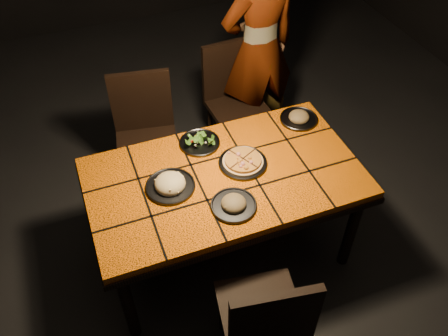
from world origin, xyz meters
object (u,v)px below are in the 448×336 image
object	(u,v)px
plate_pizza	(243,162)
chair_far_left	(145,129)
dining_table	(225,184)
plate_pasta	(170,184)
chair_near	(266,318)
chair_far_right	(234,94)
diner	(259,49)

from	to	relation	value
plate_pizza	chair_far_left	bearing A→B (deg)	119.31
dining_table	plate_pasta	world-z (taller)	plate_pasta
chair_near	plate_pasta	distance (m)	0.90
chair_far_left	plate_pizza	xyz separation A→B (m)	(0.43, -0.77, 0.22)
chair_far_right	diner	world-z (taller)	diner
chair_near	diner	distance (m)	2.04
diner	plate_pasta	bearing A→B (deg)	39.85
chair_far_left	plate_pasta	distance (m)	0.83
chair_far_right	chair_far_left	bearing A→B (deg)	-170.99
plate_pasta	chair_near	bearing A→B (deg)	-74.37
chair_far_right	chair_near	bearing A→B (deg)	-110.27
plate_pasta	diner	bearing A→B (deg)	45.86
chair_near	plate_pizza	bearing A→B (deg)	-95.52
chair_near	plate_pasta	size ratio (longest dim) A/B	3.28
diner	plate_pasta	xyz separation A→B (m)	(-1.00, -1.03, -0.08)
chair_near	plate_pizza	xyz separation A→B (m)	(0.23, 0.86, 0.23)
dining_table	plate_pasta	distance (m)	0.34
dining_table	chair_near	bearing A→B (deg)	-96.36
chair_far_left	plate_pasta	world-z (taller)	chair_far_left
plate_pizza	dining_table	bearing A→B (deg)	-160.97
dining_table	diner	size ratio (longest dim) A/B	0.95
chair_near	chair_far_right	world-z (taller)	chair_far_right
chair_far_left	chair_near	bearing A→B (deg)	-72.87
dining_table	plate_pizza	world-z (taller)	plate_pizza
chair_far_left	diner	distance (m)	1.05
chair_near	plate_pizza	size ratio (longest dim) A/B	2.86
plate_pasta	plate_pizza	bearing A→B (deg)	3.55
chair_near	diner	world-z (taller)	diner
dining_table	chair_far_left	xyz separation A→B (m)	(-0.30, 0.82, -0.13)
dining_table	chair_far_right	distance (m)	1.09
chair_near	chair_far_right	xyz separation A→B (m)	(0.54, 1.80, 0.00)
plate_pizza	plate_pasta	size ratio (longest dim) A/B	1.15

